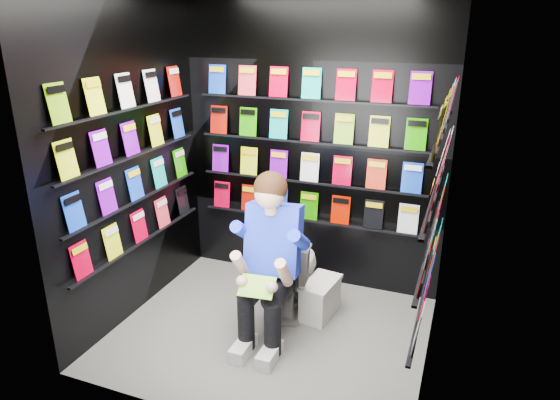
% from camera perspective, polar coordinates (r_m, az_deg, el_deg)
% --- Properties ---
extents(floor, '(2.40, 2.40, 0.00)m').
position_cam_1_polar(floor, '(4.14, -1.18, -14.89)').
color(floor, slate).
rests_on(floor, ground).
extents(wall_back, '(2.40, 0.04, 2.60)m').
position_cam_1_polar(wall_back, '(4.48, 3.59, 6.07)').
color(wall_back, black).
rests_on(wall_back, floor).
extents(wall_front, '(2.40, 0.04, 2.60)m').
position_cam_1_polar(wall_front, '(2.73, -9.37, -3.22)').
color(wall_front, black).
rests_on(wall_front, floor).
extents(wall_left, '(0.04, 2.00, 2.60)m').
position_cam_1_polar(wall_left, '(4.16, -16.82, 4.21)').
color(wall_left, black).
rests_on(wall_left, floor).
extents(wall_right, '(0.04, 2.00, 2.60)m').
position_cam_1_polar(wall_right, '(3.32, 18.17, 0.25)').
color(wall_right, black).
rests_on(wall_right, floor).
extents(comics_back, '(2.10, 0.06, 1.37)m').
position_cam_1_polar(comics_back, '(4.45, 3.47, 6.05)').
color(comics_back, red).
rests_on(comics_back, wall_back).
extents(comics_left, '(0.06, 1.70, 1.37)m').
position_cam_1_polar(comics_left, '(4.14, -16.50, 4.24)').
color(comics_left, red).
rests_on(comics_left, wall_left).
extents(comics_right, '(0.06, 1.70, 1.37)m').
position_cam_1_polar(comics_right, '(3.32, 17.66, 0.40)').
color(comics_right, red).
rests_on(comics_right, wall_right).
extents(toilet, '(0.50, 0.79, 0.73)m').
position_cam_1_polar(toilet, '(4.29, 1.33, -7.85)').
color(toilet, white).
rests_on(toilet, floor).
extents(longbox, '(0.27, 0.42, 0.29)m').
position_cam_1_polar(longbox, '(4.29, 4.61, -11.29)').
color(longbox, white).
rests_on(longbox, floor).
extents(longbox_lid, '(0.29, 0.44, 0.03)m').
position_cam_1_polar(longbox_lid, '(4.21, 4.67, -9.41)').
color(longbox_lid, white).
rests_on(longbox_lid, longbox).
extents(reader, '(0.64, 0.87, 1.49)m').
position_cam_1_polar(reader, '(3.79, -0.58, -4.62)').
color(reader, '#0B23F2').
rests_on(reader, toilet).
extents(held_comic, '(0.27, 0.18, 0.11)m').
position_cam_1_polar(held_comic, '(3.59, -2.66, -9.85)').
color(held_comic, green).
rests_on(held_comic, reader).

